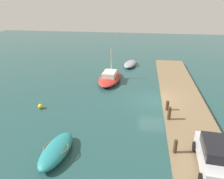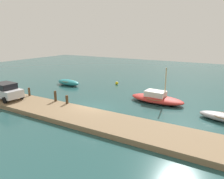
{
  "view_description": "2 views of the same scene",
  "coord_description": "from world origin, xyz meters",
  "px_view_note": "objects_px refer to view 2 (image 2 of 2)",
  "views": [
    {
      "loc": [
        -18.97,
        1.27,
        9.31
      ],
      "look_at": [
        -0.66,
        3.93,
        1.3
      ],
      "focal_mm": 34.69,
      "sensor_mm": 36.0,
      "label": 1
    },
    {
      "loc": [
        11.55,
        -15.9,
        6.95
      ],
      "look_at": [
        0.38,
        3.16,
        1.24
      ],
      "focal_mm": 34.05,
      "sensor_mm": 36.0,
      "label": 2
    }
  ],
  "objects_px": {
    "sailboat_red": "(157,98)",
    "mooring_post_mid_east": "(67,99)",
    "rowboat_teal": "(68,82)",
    "mooring_post_west": "(29,92)",
    "rowboat_grey": "(223,117)",
    "marker_buoy": "(117,83)",
    "parked_car": "(6,91)",
    "mooring_post_mid_west": "(55,96)"
  },
  "relations": [
    {
      "from": "mooring_post_west",
      "to": "parked_car",
      "type": "bearing_deg",
      "value": -118.17
    },
    {
      "from": "mooring_post_mid_east",
      "to": "mooring_post_mid_west",
      "type": "bearing_deg",
      "value": 180.0
    },
    {
      "from": "parked_car",
      "to": "marker_buoy",
      "type": "xyz_separation_m",
      "value": [
        5.98,
        13.15,
        -1.06
      ]
    },
    {
      "from": "parked_car",
      "to": "mooring_post_mid_east",
      "type": "bearing_deg",
      "value": 21.38
    },
    {
      "from": "mooring_post_mid_east",
      "to": "rowboat_grey",
      "type": "bearing_deg",
      "value": 16.65
    },
    {
      "from": "rowboat_teal",
      "to": "mooring_post_west",
      "type": "relative_size",
      "value": 4.32
    },
    {
      "from": "rowboat_teal",
      "to": "parked_car",
      "type": "distance_m",
      "value": 9.42
    },
    {
      "from": "sailboat_red",
      "to": "mooring_post_mid_east",
      "type": "distance_m",
      "value": 9.27
    },
    {
      "from": "sailboat_red",
      "to": "mooring_post_west",
      "type": "relative_size",
      "value": 6.49
    },
    {
      "from": "sailboat_red",
      "to": "mooring_post_west",
      "type": "xyz_separation_m",
      "value": [
        -12.55,
        -6.0,
        0.39
      ]
    },
    {
      "from": "mooring_post_west",
      "to": "sailboat_red",
      "type": "bearing_deg",
      "value": 25.55
    },
    {
      "from": "rowboat_teal",
      "to": "mooring_post_west",
      "type": "height_order",
      "value": "mooring_post_west"
    },
    {
      "from": "sailboat_red",
      "to": "parked_car",
      "type": "relative_size",
      "value": 1.48
    },
    {
      "from": "rowboat_grey",
      "to": "mooring_post_mid_west",
      "type": "height_order",
      "value": "mooring_post_mid_west"
    },
    {
      "from": "rowboat_grey",
      "to": "parked_car",
      "type": "distance_m",
      "value": 20.96
    },
    {
      "from": "sailboat_red",
      "to": "rowboat_teal",
      "type": "bearing_deg",
      "value": 177.55
    },
    {
      "from": "mooring_post_mid_east",
      "to": "parked_car",
      "type": "bearing_deg",
      "value": -162.81
    },
    {
      "from": "rowboat_grey",
      "to": "marker_buoy",
      "type": "relative_size",
      "value": 9.0
    },
    {
      "from": "mooring_post_mid_west",
      "to": "marker_buoy",
      "type": "height_order",
      "value": "mooring_post_mid_west"
    },
    {
      "from": "rowboat_grey",
      "to": "marker_buoy",
      "type": "bearing_deg",
      "value": 162.44
    },
    {
      "from": "sailboat_red",
      "to": "parked_car",
      "type": "height_order",
      "value": "sailboat_red"
    },
    {
      "from": "rowboat_teal",
      "to": "sailboat_red",
      "type": "relative_size",
      "value": 0.67
    },
    {
      "from": "sailboat_red",
      "to": "parked_car",
      "type": "bearing_deg",
      "value": -146.26
    },
    {
      "from": "sailboat_red",
      "to": "mooring_post_mid_east",
      "type": "xyz_separation_m",
      "value": [
        -7.06,
        -6.0,
        0.36
      ]
    },
    {
      "from": "mooring_post_mid_east",
      "to": "marker_buoy",
      "type": "height_order",
      "value": "mooring_post_mid_east"
    },
    {
      "from": "mooring_post_west",
      "to": "mooring_post_mid_east",
      "type": "xyz_separation_m",
      "value": [
        5.49,
        0.0,
        -0.03
      ]
    },
    {
      "from": "marker_buoy",
      "to": "mooring_post_mid_east",
      "type": "bearing_deg",
      "value": -86.88
    },
    {
      "from": "rowboat_teal",
      "to": "parked_car",
      "type": "xyz_separation_m",
      "value": [
        -0.22,
        -9.37,
        0.88
      ]
    },
    {
      "from": "mooring_post_west",
      "to": "parked_car",
      "type": "xyz_separation_m",
      "value": [
        -1.09,
        -2.04,
        0.43
      ]
    },
    {
      "from": "rowboat_grey",
      "to": "marker_buoy",
      "type": "distance_m",
      "value": 15.76
    },
    {
      "from": "sailboat_red",
      "to": "marker_buoy",
      "type": "bearing_deg",
      "value": 149.51
    },
    {
      "from": "mooring_post_west",
      "to": "parked_car",
      "type": "height_order",
      "value": "parked_car"
    },
    {
      "from": "mooring_post_mid_east",
      "to": "marker_buoy",
      "type": "distance_m",
      "value": 11.15
    },
    {
      "from": "rowboat_grey",
      "to": "mooring_post_west",
      "type": "height_order",
      "value": "mooring_post_west"
    },
    {
      "from": "marker_buoy",
      "to": "sailboat_red",
      "type": "bearing_deg",
      "value": -33.73
    },
    {
      "from": "mooring_post_mid_west",
      "to": "parked_car",
      "type": "bearing_deg",
      "value": -158.02
    },
    {
      "from": "sailboat_red",
      "to": "mooring_post_mid_east",
      "type": "height_order",
      "value": "sailboat_red"
    },
    {
      "from": "rowboat_teal",
      "to": "mooring_post_mid_west",
      "type": "height_order",
      "value": "mooring_post_mid_west"
    },
    {
      "from": "mooring_post_west",
      "to": "mooring_post_mid_west",
      "type": "xyz_separation_m",
      "value": [
        3.95,
        0.0,
        0.08
      ]
    },
    {
      "from": "mooring_post_mid_east",
      "to": "rowboat_teal",
      "type": "bearing_deg",
      "value": 130.91
    },
    {
      "from": "rowboat_grey",
      "to": "mooring_post_mid_east",
      "type": "xyz_separation_m",
      "value": [
        -13.46,
        -4.03,
        0.5
      ]
    },
    {
      "from": "rowboat_grey",
      "to": "mooring_post_mid_east",
      "type": "height_order",
      "value": "mooring_post_mid_east"
    }
  ]
}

